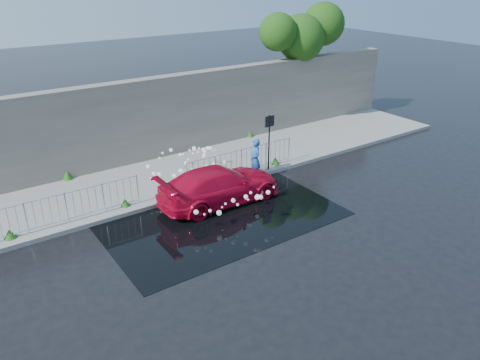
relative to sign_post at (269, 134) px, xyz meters
The scene contains 13 objects.
ground 5.50m from the sign_post, 143.57° to the right, with size 90.00×90.00×0.00m, color black.
pavement 4.90m from the sign_post, 155.66° to the left, with size 30.00×4.00×0.15m, color gray.
curb 4.51m from the sign_post, behind, with size 30.00×0.25×0.16m, color gray.
retaining_wall 5.87m from the sign_post, 135.69° to the left, with size 30.00×0.60×3.50m, color #635E54.
puddle 4.59m from the sign_post, 150.42° to the right, with size 8.00×5.00×0.01m, color black.
sign_post is the anchor object (origin of this frame).
tree 7.66m from the sign_post, 38.06° to the left, with size 5.04×2.40×6.31m.
railing_left 8.26m from the sign_post, behind, with size 5.05×0.05×1.10m.
railing_right 1.57m from the sign_post, 168.23° to the left, with size 5.05×0.05×1.10m.
weeds 4.73m from the sign_post, 161.28° to the left, with size 12.17×3.93×0.38m.
water_spray 3.23m from the sign_post, behind, with size 3.69×5.81×0.99m.
red_car 3.46m from the sign_post, 160.51° to the right, with size 1.88×4.63×1.34m, color #B60725.
person 1.17m from the sign_post, behind, with size 0.61×0.40×1.66m, color #2255AD.
Camera 1 is at (-7.04, -11.04, 7.89)m, focal length 35.00 mm.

